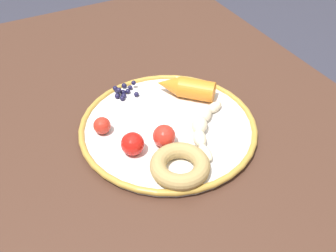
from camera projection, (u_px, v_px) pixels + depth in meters
dining_table at (144, 158)px, 0.85m from camera, size 1.21×0.93×0.71m
plate at (168, 127)px, 0.80m from camera, size 0.35×0.35×0.02m
banana at (203, 127)px, 0.77m from camera, size 0.14×0.12×0.03m
carrot_orange at (185, 88)px, 0.86m from camera, size 0.12×0.12×0.04m
donut at (180, 166)px, 0.69m from camera, size 0.15×0.15×0.03m
blueberry_pile at (124, 91)px, 0.87m from camera, size 0.05×0.06×0.02m
tomato_near at (164, 136)px, 0.74m from camera, size 0.04×0.04×0.04m
tomato_mid at (133, 144)px, 0.73m from camera, size 0.04×0.04×0.04m
tomato_far at (102, 126)px, 0.77m from camera, size 0.03×0.03×0.03m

